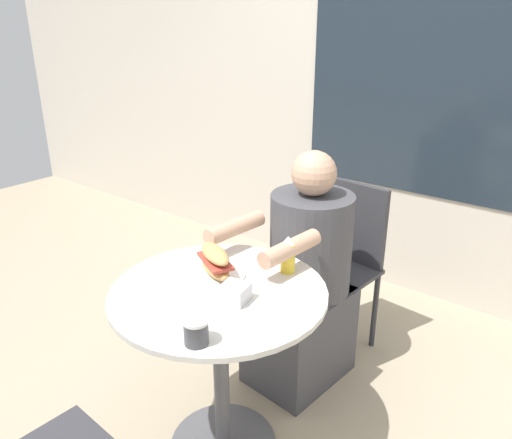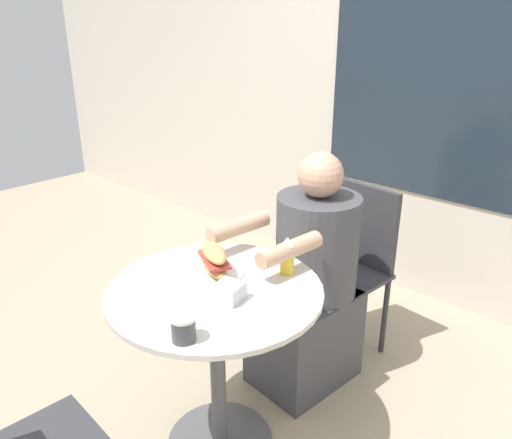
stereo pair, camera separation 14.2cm
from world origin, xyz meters
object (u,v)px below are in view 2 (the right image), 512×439
object	(u,v)px
cafe_table	(216,333)
drink_cup	(183,328)
diner_chair	(354,256)
seated_diner	(310,289)
condiment_bottle	(287,256)
sandwich_on_plate	(214,262)

from	to	relation	value
cafe_table	drink_cup	world-z (taller)	drink_cup
diner_chair	seated_diner	size ratio (longest dim) A/B	0.78
cafe_table	seated_diner	bearing A→B (deg)	90.10
diner_chair	condiment_bottle	bearing A→B (deg)	104.58
condiment_bottle	drink_cup	bearing A→B (deg)	-85.65
seated_diner	sandwich_on_plate	world-z (taller)	seated_diner
diner_chair	seated_diner	bearing A→B (deg)	93.55
cafe_table	seated_diner	world-z (taller)	seated_diner
cafe_table	drink_cup	xyz separation A→B (m)	(0.16, -0.28, 0.23)
condiment_bottle	seated_diner	bearing A→B (deg)	110.24
sandwich_on_plate	drink_cup	distance (m)	0.42
seated_diner	sandwich_on_plate	bearing A→B (deg)	86.99
sandwich_on_plate	condiment_bottle	world-z (taller)	condiment_bottle
condiment_bottle	cafe_table	bearing A→B (deg)	-114.00
sandwich_on_plate	condiment_bottle	size ratio (longest dim) A/B	1.51
cafe_table	condiment_bottle	bearing A→B (deg)	66.00
diner_chair	drink_cup	bearing A→B (deg)	102.57
diner_chair	sandwich_on_plate	world-z (taller)	diner_chair
diner_chair	condiment_bottle	xyz separation A→B (m)	(0.11, -0.67, 0.28)
seated_diner	condiment_bottle	xyz separation A→B (m)	(0.12, -0.32, 0.33)
cafe_table	seated_diner	distance (m)	0.59
diner_chair	condiment_bottle	world-z (taller)	condiment_bottle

